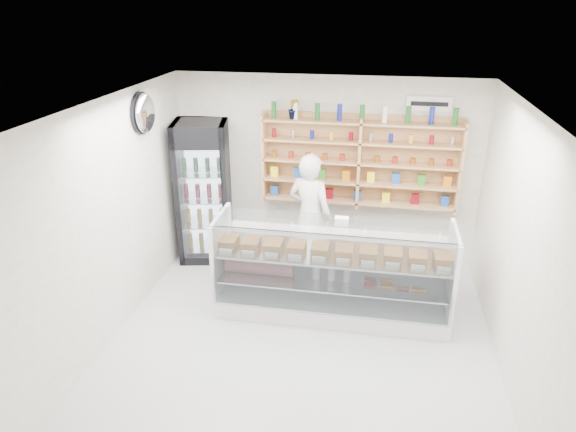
# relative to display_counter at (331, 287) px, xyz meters

# --- Properties ---
(room) EXTENTS (5.00, 5.00, 5.00)m
(room) POSITION_rel_display_counter_xyz_m (-0.28, -0.89, 1.05)
(room) COLOR silver
(room) RESTS_ON ground
(display_counter) EXTENTS (2.94, 0.88, 1.28)m
(display_counter) POSITION_rel_display_counter_xyz_m (0.00, 0.00, 0.00)
(display_counter) COLOR white
(display_counter) RESTS_ON floor
(shop_worker) EXTENTS (0.78, 0.65, 1.84)m
(shop_worker) POSITION_rel_display_counter_xyz_m (-0.42, 0.97, 0.57)
(shop_worker) COLOR silver
(shop_worker) RESTS_ON floor
(drinks_cooler) EXTENTS (0.91, 0.89, 2.15)m
(drinks_cooler) POSITION_rel_display_counter_xyz_m (-2.09, 1.24, 0.72)
(drinks_cooler) COLOR black
(drinks_cooler) RESTS_ON floor
(wall_shelving) EXTENTS (2.84, 0.28, 1.33)m
(wall_shelving) POSITION_rel_display_counter_xyz_m (0.22, 1.45, 1.24)
(wall_shelving) COLOR tan
(wall_shelving) RESTS_ON back_wall
(potted_plant) EXTENTS (0.19, 0.16, 0.29)m
(potted_plant) POSITION_rel_display_counter_xyz_m (-0.75, 1.45, 1.99)
(potted_plant) COLOR #1E6626
(potted_plant) RESTS_ON wall_shelving
(security_mirror) EXTENTS (0.15, 0.50, 0.50)m
(security_mirror) POSITION_rel_display_counter_xyz_m (-2.45, 0.31, 2.10)
(security_mirror) COLOR silver
(security_mirror) RESTS_ON left_wall
(wall_sign) EXTENTS (0.62, 0.03, 0.20)m
(wall_sign) POSITION_rel_display_counter_xyz_m (1.12, 1.58, 2.10)
(wall_sign) COLOR white
(wall_sign) RESTS_ON back_wall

